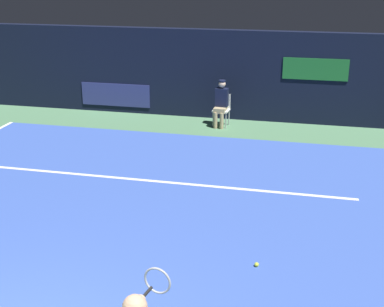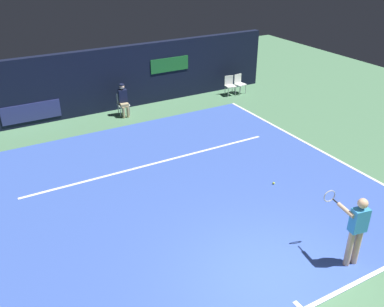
# 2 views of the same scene
# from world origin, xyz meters

# --- Properties ---
(ground_plane) EXTENTS (32.00, 32.00, 0.00)m
(ground_plane) POSITION_xyz_m (0.00, 4.14, 0.00)
(ground_plane) COLOR #4C7A56
(court_surface) EXTENTS (10.77, 10.28, 0.01)m
(court_surface) POSITION_xyz_m (0.00, 4.14, 0.01)
(court_surface) COLOR #3856B2
(court_surface) RESTS_ON ground
(line_service) EXTENTS (8.40, 0.10, 0.01)m
(line_service) POSITION_xyz_m (0.00, 5.94, 0.01)
(line_service) COLOR white
(line_service) RESTS_ON court_surface
(back_wall) EXTENTS (15.90, 0.33, 2.60)m
(back_wall) POSITION_xyz_m (-0.00, 11.25, 1.30)
(back_wall) COLOR black
(back_wall) RESTS_ON ground
(line_judge_on_chair) EXTENTS (0.48, 0.56, 1.32)m
(line_judge_on_chair) POSITION_xyz_m (0.67, 10.32, 0.69)
(line_judge_on_chair) COLOR white
(line_judge_on_chair) RESTS_ON ground
(tennis_ball) EXTENTS (0.07, 0.07, 0.07)m
(tennis_ball) POSITION_xyz_m (2.53, 3.05, 0.05)
(tennis_ball) COLOR #CCE033
(tennis_ball) RESTS_ON court_surface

